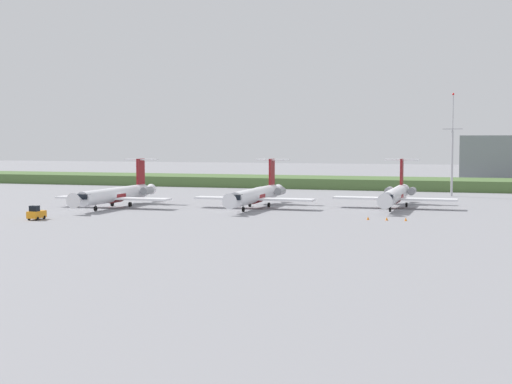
{
  "coord_description": "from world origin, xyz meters",
  "views": [
    {
      "loc": [
        41.13,
        -123.87,
        12.69
      ],
      "look_at": [
        0.0,
        9.5,
        3.0
      ],
      "focal_mm": 52.27,
      "sensor_mm": 36.0,
      "label": 1
    }
  ],
  "objects": [
    {
      "name": "baggage_tug",
      "position": [
        -27.5,
        -20.89,
        1.0
      ],
      "size": [
        1.72,
        3.2,
        2.3
      ],
      "color": "orange",
      "rests_on": "ground"
    },
    {
      "name": "safety_cone_front_marker",
      "position": [
        23.37,
        -5.43,
        0.28
      ],
      "size": [
        0.44,
        0.44,
        0.55
      ],
      "primitive_type": "cone",
      "color": "orange",
      "rests_on": "ground"
    },
    {
      "name": "antenna_mast",
      "position": [
        33.9,
        50.59,
        9.7
      ],
      "size": [
        4.4,
        0.5,
        23.37
      ],
      "color": "#B2B2B7",
      "rests_on": "ground"
    },
    {
      "name": "ground_plane",
      "position": [
        0.0,
        30.0,
        0.0
      ],
      "size": [
        500.0,
        500.0,
        0.0
      ],
      "primitive_type": "plane",
      "color": "gray"
    },
    {
      "name": "safety_cone_mid_marker",
      "position": [
        26.33,
        -5.39,
        0.28
      ],
      "size": [
        0.44,
        0.44,
        0.55
      ],
      "primitive_type": "cone",
      "color": "orange",
      "rests_on": "ground"
    },
    {
      "name": "regional_jet_second",
      "position": [
        0.1,
        9.55,
        2.54
      ],
      "size": [
        22.81,
        31.0,
        9.0
      ],
      "color": "white",
      "rests_on": "ground"
    },
    {
      "name": "regional_jet_third",
      "position": [
        25.06,
        17.44,
        2.54
      ],
      "size": [
        22.81,
        31.0,
        9.0
      ],
      "color": "white",
      "rests_on": "ground"
    },
    {
      "name": "regional_jet_nearest",
      "position": [
        -25.7,
        2.93,
        2.54
      ],
      "size": [
        22.81,
        31.0,
        9.0
      ],
      "color": "white",
      "rests_on": "ground"
    },
    {
      "name": "safety_cone_rear_marker",
      "position": [
        29.31,
        -5.3,
        0.28
      ],
      "size": [
        0.44,
        0.44,
        0.55
      ],
      "primitive_type": "cone",
      "color": "orange",
      "rests_on": "ground"
    },
    {
      "name": "grass_berm",
      "position": [
        0.0,
        73.88,
        1.37
      ],
      "size": [
        320.0,
        20.0,
        2.73
      ],
      "primitive_type": "cube",
      "color": "#4C6B38",
      "rests_on": "ground"
    }
  ]
}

